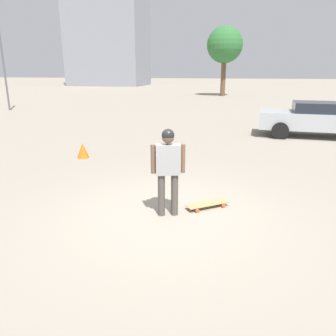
# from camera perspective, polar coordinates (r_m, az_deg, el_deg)

# --- Properties ---
(ground_plane) EXTENTS (220.00, 220.00, 0.00)m
(ground_plane) POSITION_cam_1_polar(r_m,az_deg,el_deg) (6.35, 0.00, -8.11)
(ground_plane) COLOR gray
(person) EXTENTS (0.32, 0.61, 1.66)m
(person) POSITION_cam_1_polar(r_m,az_deg,el_deg) (6.00, 0.00, 0.65)
(person) COLOR #4C4742
(person) RESTS_ON ground_plane
(skateboard) EXTENTS (0.72, 0.86, 0.09)m
(skateboard) POSITION_cam_1_polar(r_m,az_deg,el_deg) (6.67, 6.87, -6.28)
(skateboard) COLOR tan
(skateboard) RESTS_ON ground_plane
(car_parked_near) EXTENTS (2.13, 4.49, 1.43)m
(car_parked_near) POSITION_cam_1_polar(r_m,az_deg,el_deg) (14.89, 24.29, 7.86)
(car_parked_near) COLOR #ADB2B7
(car_parked_near) RESTS_ON ground_plane
(tree_distant) EXTENTS (3.71, 3.71, 7.06)m
(tree_distant) POSITION_cam_1_polar(r_m,az_deg,el_deg) (36.70, 9.85, 20.31)
(tree_distant) COLOR brown
(tree_distant) RESTS_ON ground_plane
(traffic_cone) EXTENTS (0.38, 0.38, 0.48)m
(traffic_cone) POSITION_cam_1_polar(r_m,az_deg,el_deg) (10.67, -14.61, 2.99)
(traffic_cone) COLOR orange
(traffic_cone) RESTS_ON ground_plane
(lamp_post) EXTENTS (0.28, 0.28, 5.85)m
(lamp_post) POSITION_cam_1_polar(r_m,az_deg,el_deg) (25.40, -26.84, 16.67)
(lamp_post) COLOR #59595E
(lamp_post) RESTS_ON ground_plane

